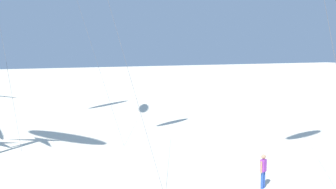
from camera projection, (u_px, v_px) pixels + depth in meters
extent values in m
cylinder|color=#4C4C51|center=(83.00, 17.00, 29.27)|extent=(3.60, 6.23, 17.56)
cylinder|color=#4C4C51|center=(115.00, 24.00, 20.80)|extent=(1.59, 7.91, 15.60)
cylinder|color=#284CA3|center=(262.00, 180.00, 19.70)|extent=(0.14, 0.14, 0.82)
cylinder|color=#284CA3|center=(264.00, 179.00, 19.82)|extent=(0.14, 0.14, 0.82)
cube|color=purple|center=(263.00, 165.00, 19.68)|extent=(0.35, 0.30, 0.58)
cylinder|color=tan|center=(261.00, 167.00, 19.53)|extent=(0.09, 0.09, 0.56)
cylinder|color=tan|center=(265.00, 165.00, 19.85)|extent=(0.09, 0.09, 0.56)
sphere|color=tan|center=(264.00, 157.00, 19.64)|extent=(0.21, 0.21, 0.21)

